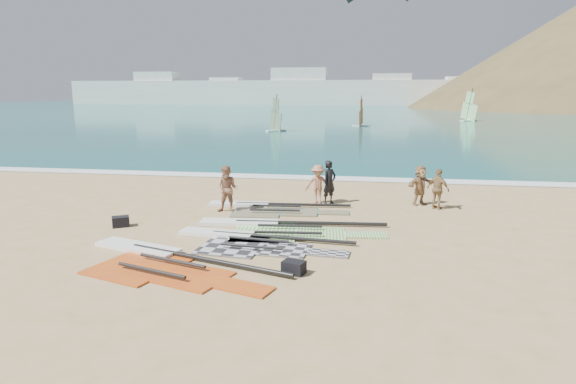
# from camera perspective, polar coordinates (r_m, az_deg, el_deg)

# --- Properties ---
(ground) EXTENTS (300.00, 300.00, 0.00)m
(ground) POSITION_cam_1_polar(r_m,az_deg,el_deg) (13.06, -1.91, -7.90)
(ground) COLOR tan
(ground) RESTS_ON ground
(sea) EXTENTS (300.00, 240.00, 0.06)m
(sea) POSITION_cam_1_polar(r_m,az_deg,el_deg) (144.14, 8.35, 9.95)
(sea) COLOR #0D565C
(sea) RESTS_ON ground
(surf_line) EXTENTS (300.00, 1.20, 0.04)m
(surf_line) POSITION_cam_1_polar(r_m,az_deg,el_deg) (24.87, 3.53, 1.60)
(surf_line) COLOR white
(surf_line) RESTS_ON ground
(far_town) EXTENTS (160.00, 8.00, 12.00)m
(far_town) POSITION_cam_1_polar(r_m,az_deg,el_deg) (163.07, 2.86, 11.84)
(far_town) COLOR white
(far_town) RESTS_ON ground
(rig_grey) EXTENTS (5.51, 2.40, 0.20)m
(rig_grey) POSITION_cam_1_polar(r_m,az_deg,el_deg) (14.42, -5.13, -5.81)
(rig_grey) COLOR #262629
(rig_grey) RESTS_ON ground
(rig_green) EXTENTS (6.26, 2.56, 0.20)m
(rig_green) POSITION_cam_1_polar(r_m,az_deg,el_deg) (15.70, -1.55, -4.28)
(rig_green) COLOR #4FBD1B
(rig_green) RESTS_ON ground
(rig_orange) EXTENTS (5.54, 2.23, 0.20)m
(rig_orange) POSITION_cam_1_polar(r_m,az_deg,el_deg) (18.38, -2.72, -1.89)
(rig_orange) COLOR orange
(rig_orange) RESTS_ON ground
(rig_red) EXTENTS (6.07, 3.45, 0.20)m
(rig_red) POSITION_cam_1_polar(r_m,az_deg,el_deg) (13.20, -14.96, -7.86)
(rig_red) COLOR #C5421C
(rig_red) RESTS_ON ground
(gear_bag_near) EXTENTS (0.66, 0.61, 0.34)m
(gear_bag_near) POSITION_cam_1_polar(r_m,az_deg,el_deg) (16.93, -19.22, -3.33)
(gear_bag_near) COLOR black
(gear_bag_near) RESTS_ON ground
(gear_bag_far) EXTENTS (0.62, 0.52, 0.32)m
(gear_bag_far) POSITION_cam_1_polar(r_m,az_deg,el_deg) (11.98, 0.69, -8.92)
(gear_bag_far) COLOR black
(gear_bag_far) RESTS_ON ground
(person_wetsuit) EXTENTS (0.73, 0.75, 1.74)m
(person_wetsuit) POSITION_cam_1_polar(r_m,az_deg,el_deg) (19.17, 4.93, 1.15)
(person_wetsuit) COLOR black
(person_wetsuit) RESTS_ON ground
(beachgoer_left) EXTENTS (0.87, 0.68, 1.75)m
(beachgoer_left) POSITION_cam_1_polar(r_m,az_deg,el_deg) (17.88, -7.19, 0.34)
(beachgoer_left) COLOR #A47256
(beachgoer_left) RESTS_ON ground
(beachgoer_mid) EXTENTS (1.02, 0.60, 1.56)m
(beachgoer_mid) POSITION_cam_1_polar(r_m,az_deg,el_deg) (19.23, 3.56, 0.93)
(beachgoer_mid) COLOR #AB6C50
(beachgoer_mid) RESTS_ON ground
(beachgoer_back) EXTENTS (0.95, 0.87, 1.56)m
(beachgoer_back) POSITION_cam_1_polar(r_m,az_deg,el_deg) (19.10, 17.36, 0.34)
(beachgoer_back) COLOR olive
(beachgoer_back) RESTS_ON ground
(beachgoer_right) EXTENTS (1.44, 1.27, 1.58)m
(beachgoer_right) POSITION_cam_1_polar(r_m,az_deg,el_deg) (19.65, 15.41, 0.79)
(beachgoer_right) COLOR #9D764C
(beachgoer_right) RESTS_ON ground
(windsurfer_left) EXTENTS (2.20, 2.22, 4.18)m
(windsurfer_left) POSITION_cam_1_polar(r_m,az_deg,el_deg) (54.42, -1.46, 8.48)
(windsurfer_left) COLOR white
(windsurfer_left) RESTS_ON ground
(windsurfer_centre) EXTENTS (2.25, 2.63, 3.97)m
(windsurfer_centre) POSITION_cam_1_polar(r_m,az_deg,el_deg) (63.19, 8.65, 8.77)
(windsurfer_centre) COLOR white
(windsurfer_centre) RESTS_ON ground
(windsurfer_right) EXTENTS (2.67, 2.76, 4.94)m
(windsurfer_right) POSITION_cam_1_polar(r_m,az_deg,el_deg) (78.39, 20.66, 8.87)
(windsurfer_right) COLOR white
(windsurfer_right) RESTS_ON ground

